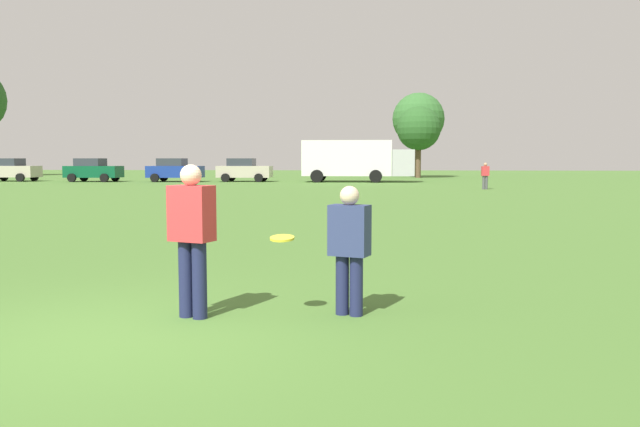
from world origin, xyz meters
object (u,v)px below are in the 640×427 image
Objects in this scene: parked_car_mid_left at (93,170)px; frisbee at (282,238)px; parked_car_center at (175,170)px; parked_car_near_left at (11,170)px; player_defender at (349,243)px; parked_car_mid_right at (244,170)px; bystander_sideline_watcher at (485,174)px; player_thrower at (192,232)px; box_truck at (355,159)px.

frisbee is at bearing -63.27° from parked_car_mid_left.
parked_car_center is (-14.11, 41.08, 0.05)m from frisbee.
parked_car_near_left is at bearing 179.71° from parked_car_center.
player_defender is at bearing 9.53° from frisbee.
parked_car_mid_right is at bearing 7.76° from parked_car_center.
bystander_sideline_watcher is (16.50, -11.55, -0.05)m from parked_car_mid_right.
parked_car_center reaches higher than bystander_sideline_watcher.
player_defender is at bearing -62.38° from parked_car_mid_left.
player_thrower is 43.24m from parked_car_center.
parked_car_center is at bearing 109.92° from player_defender.
bystander_sideline_watcher is at bearing -17.21° from parked_car_near_left.
player_thrower is 0.98m from frisbee.
parked_car_mid_right reaches higher than player_thrower.
frisbee is 0.06× the size of parked_car_center.
parked_car_center is (-13.13, 41.20, -0.02)m from player_thrower.
box_truck is 5.51× the size of bystander_sideline_watcher.
parked_car_near_left is 1.00× the size of parked_car_mid_left.
parked_car_center is at bearing -0.29° from parked_car_near_left.
player_thrower is 1.16× the size of player_defender.
bystander_sideline_watcher is (6.99, 30.13, 0.07)m from player_defender.
bystander_sideline_watcher is (7.77, -11.37, -0.88)m from box_truck.
player_defender is (1.71, 0.24, -0.14)m from player_thrower.
box_truck reaches higher than player_thrower.
player_defender is 0.34× the size of parked_car_mid_left.
parked_car_mid_left is (6.94, -0.41, 0.00)m from parked_car_near_left.
parked_car_mid_left is at bearing 115.56° from player_thrower.
parked_car_near_left is 6.95m from parked_car_mid_left.
box_truck is 13.80m from bystander_sideline_watcher.
player_thrower reaches higher than frisbee.
parked_car_mid_left is at bearing 159.63° from bystander_sideline_watcher.
parked_car_near_left is 1.00× the size of parked_car_mid_right.
frisbee is 0.17× the size of bystander_sideline_watcher.
parked_car_mid_left and parked_car_center have the same top height.
parked_car_center is at bearing 108.95° from frisbee.
parked_car_near_left is at bearing -179.01° from box_truck.
parked_car_center is at bearing -172.24° from parked_car_mid_right.
player_thrower is 45.30m from parked_car_mid_left.
player_defender is at bearing -103.06° from bystander_sideline_watcher.
bystander_sideline_watcher is at bearing 74.02° from player_thrower.
player_thrower is 42.65m from parked_car_mid_right.
player_defender is 0.34× the size of parked_car_center.
parked_car_center is 14.09m from box_truck.
parked_car_near_left is 13.35m from parked_car_center.
parked_car_mid_left is at bearing 117.62° from player_defender.
box_truck reaches higher than player_defender.
player_thrower is at bearing -57.31° from parked_car_near_left.
frisbee is at bearing -78.14° from parked_car_mid_right.
player_defender is 0.93× the size of bystander_sideline_watcher.
parked_car_mid_right reaches higher than bystander_sideline_watcher.
bystander_sideline_watcher is (8.70, 30.38, -0.07)m from player_thrower.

